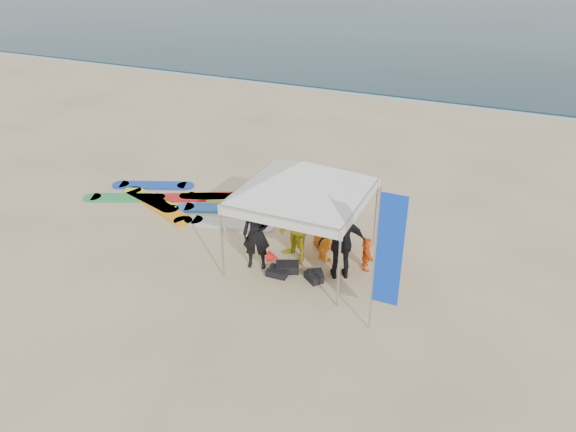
% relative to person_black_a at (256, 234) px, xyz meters
% --- Properties ---
extents(ground, '(120.00, 120.00, 0.00)m').
position_rel_person_black_a_xyz_m(ground, '(0.18, -1.93, -0.92)').
color(ground, beige).
rests_on(ground, ground).
extents(shoreline_foam, '(160.00, 1.20, 0.01)m').
position_rel_person_black_a_xyz_m(shoreline_foam, '(0.18, 16.27, -0.92)').
color(shoreline_foam, silver).
rests_on(shoreline_foam, ground).
extents(person_black_a, '(0.78, 0.63, 1.85)m').
position_rel_person_black_a_xyz_m(person_black_a, '(0.00, 0.00, 0.00)').
color(person_black_a, black).
rests_on(person_black_a, ground).
extents(person_yellow, '(1.13, 1.06, 1.86)m').
position_rel_person_black_a_xyz_m(person_yellow, '(0.73, 0.64, 0.00)').
color(person_yellow, gold).
rests_on(person_yellow, ground).
extents(person_orange_a, '(1.18, 1.01, 1.58)m').
position_rel_person_black_a_xyz_m(person_orange_a, '(1.43, 0.99, -0.14)').
color(person_orange_a, orange).
rests_on(person_orange_a, ground).
extents(person_black_b, '(1.21, 0.91, 1.90)m').
position_rel_person_black_a_xyz_m(person_black_b, '(2.04, 0.40, 0.03)').
color(person_black_b, black).
rests_on(person_black_b, ground).
extents(person_orange_b, '(0.94, 0.69, 1.78)m').
position_rel_person_black_a_xyz_m(person_orange_b, '(1.23, 1.56, -0.03)').
color(person_orange_b, '#D05512').
rests_on(person_orange_b, ground).
extents(person_seated, '(0.54, 0.82, 0.85)m').
position_rel_person_black_a_xyz_m(person_seated, '(2.49, 0.99, -0.50)').
color(person_seated, orange).
rests_on(person_seated, ground).
extents(canopy_tent, '(4.08, 4.08, 3.08)m').
position_rel_person_black_a_xyz_m(canopy_tent, '(0.91, 0.71, 1.76)').
color(canopy_tent, '#A5A5A8').
rests_on(canopy_tent, ground).
extents(feather_flag, '(0.56, 0.04, 3.28)m').
position_rel_person_black_a_xyz_m(feather_flag, '(3.47, -1.20, 1.00)').
color(feather_flag, '#A5A5A8').
rests_on(feather_flag, ground).
extents(marker_pennant, '(0.28, 0.28, 0.64)m').
position_rel_person_black_a_xyz_m(marker_pennant, '(0.54, -0.20, -0.43)').
color(marker_pennant, '#A5A5A8').
rests_on(marker_pennant, ground).
extents(gear_pile, '(1.41, 0.71, 0.22)m').
position_rel_person_black_a_xyz_m(gear_pile, '(1.00, 0.01, -0.83)').
color(gear_pile, black).
rests_on(gear_pile, ground).
extents(surfboard_spread, '(5.86, 2.61, 0.07)m').
position_rel_person_black_a_xyz_m(surfboard_spread, '(-3.67, 2.22, -0.89)').
color(surfboard_spread, red).
rests_on(surfboard_spread, ground).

